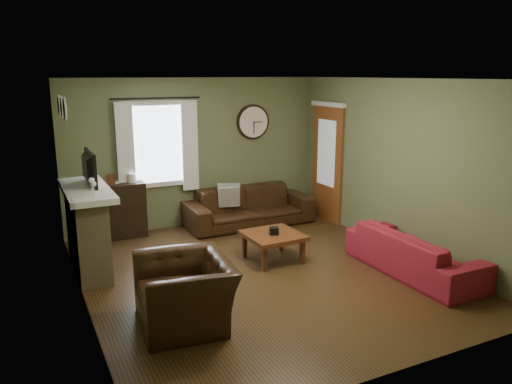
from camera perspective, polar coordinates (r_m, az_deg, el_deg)
name	(u,v)px	position (r m, az deg, el deg)	size (l,w,h in m)	color
floor	(262,273)	(6.91, 0.72, -9.28)	(4.60, 5.20, 0.00)	#3D2914
ceiling	(263,79)	(6.38, 0.79, 12.81)	(4.60, 5.20, 0.00)	white
wall_left	(78,200)	(5.88, -19.67, -0.83)	(0.00, 5.20, 2.60)	#5D6A43
wall_right	(399,167)	(7.82, 15.99, 2.82)	(0.00, 5.20, 2.60)	#5D6A43
wall_back	(196,153)	(8.88, -6.86, 4.46)	(4.60, 0.00, 2.60)	#5D6A43
wall_front	(400,238)	(4.44, 16.15, -5.06)	(4.60, 0.00, 2.60)	#5D6A43
fireplace	(87,233)	(7.20, -18.73, -4.42)	(0.40, 1.40, 1.10)	tan
firebox	(103,248)	(7.30, -17.10, -6.12)	(0.04, 0.60, 0.55)	black
mantel	(86,190)	(7.05, -18.84, 0.18)	(0.58, 1.60, 0.08)	white
tv	(85,173)	(7.16, -18.98, 2.11)	(0.60, 0.08, 0.35)	black
tv_screen	(91,168)	(7.16, -18.38, 2.61)	(0.02, 0.62, 0.36)	#994C3F
medallion_left	(65,109)	(6.53, -21.01, 8.88)	(0.28, 0.28, 0.03)	white
medallion_mid	(62,107)	(6.88, -21.30, 9.04)	(0.28, 0.28, 0.03)	white
medallion_right	(59,105)	(7.23, -21.56, 9.18)	(0.28, 0.28, 0.03)	white
window_pane	(157,144)	(8.63, -11.26, 5.38)	(1.00, 0.02, 1.30)	silver
curtain_rod	(156,98)	(8.47, -11.32, 10.47)	(0.03, 0.03, 1.50)	black
curtain_left	(126,150)	(8.42, -14.69, 4.66)	(0.28, 0.04, 1.55)	white
curtain_right	(190,146)	(8.70, -7.56, 5.25)	(0.28, 0.04, 1.55)	white
wall_clock	(253,122)	(9.19, -0.30, 8.00)	(0.64, 0.06, 0.64)	white
door	(327,164)	(9.28, 8.13, 3.23)	(0.05, 0.90, 2.10)	brown
bookshelf	(122,211)	(8.53, -15.09, -2.08)	(0.77, 0.33, 0.91)	black
book	(113,180)	(8.50, -16.03, 1.30)	(0.15, 0.21, 0.02)	#552B15
sofa_brown	(249,207)	(8.96, -0.82, -1.69)	(2.28, 0.89, 0.67)	black
pillow_left	(229,195)	(8.95, -3.12, -0.29)	(0.40, 0.12, 0.40)	gray
pillow_right	(229,197)	(8.80, -3.14, -0.52)	(0.36, 0.11, 0.36)	gray
sofa_red	(414,252)	(7.16, 17.59, -6.59)	(2.02, 0.79, 0.59)	maroon
armchair	(185,292)	(5.56, -8.11, -11.23)	(1.11, 0.97, 0.72)	black
coffee_table	(273,247)	(7.30, 1.93, -6.30)	(0.77, 0.77, 0.41)	#552B15
tissue_box	(274,235)	(7.21, 2.06, -4.93)	(0.13, 0.13, 0.10)	black
wine_glass_a	(94,189)	(6.44, -18.04, 0.29)	(0.07, 0.07, 0.20)	white
wine_glass_b	(92,186)	(6.59, -18.24, 0.64)	(0.07, 0.07, 0.21)	white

